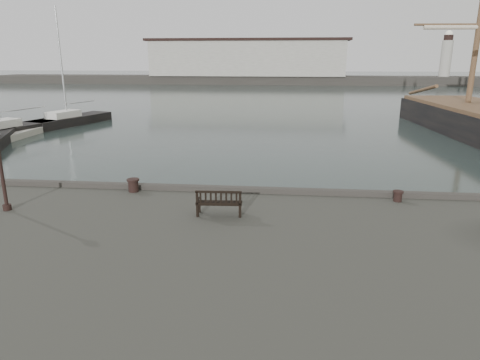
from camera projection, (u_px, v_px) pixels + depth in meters
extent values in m
plane|color=black|center=(240.00, 231.00, 15.75)|extent=(400.00, 400.00, 0.00)
cube|color=#383530|center=(280.00, 80.00, 103.45)|extent=(140.00, 8.00, 2.00)
cube|color=#B7B4AA|center=(247.00, 59.00, 102.88)|extent=(46.00, 9.00, 8.00)
cube|color=black|center=(247.00, 40.00, 101.69)|extent=(48.00, 9.50, 0.60)
cylinder|color=#B7B4AA|center=(446.00, 59.00, 98.25)|extent=(2.40, 2.40, 8.00)
sphere|color=silver|center=(449.00, 34.00, 96.77)|extent=(1.61, 1.61, 1.61)
cube|color=black|center=(219.00, 203.00, 12.86)|extent=(1.40, 0.56, 0.03)
cube|color=black|center=(218.00, 199.00, 12.61)|extent=(1.38, 0.14, 0.41)
cube|color=black|center=(219.00, 209.00, 12.91)|extent=(1.31, 0.48, 0.38)
cylinder|color=black|center=(133.00, 185.00, 15.16)|extent=(0.56, 0.56, 0.46)
cylinder|color=black|center=(398.00, 196.00, 14.14)|extent=(0.35, 0.35, 0.36)
cylinder|color=black|center=(0.00, 165.00, 12.97)|extent=(0.11, 0.11, 2.89)
cylinder|color=black|center=(7.00, 207.00, 13.34)|extent=(0.25, 0.25, 0.18)
cube|color=black|center=(8.00, 135.00, 34.81)|extent=(5.26, 11.33, 1.40)
cube|color=silver|center=(6.00, 123.00, 34.54)|extent=(2.56, 4.16, 0.60)
cube|color=black|center=(71.00, 124.00, 40.83)|extent=(4.90, 9.09, 1.40)
cube|color=silver|center=(70.00, 113.00, 40.55)|extent=(2.41, 3.40, 0.60)
cylinder|color=#B2B5B7|center=(65.00, 63.00, 39.29)|extent=(0.16, 0.16, 9.77)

